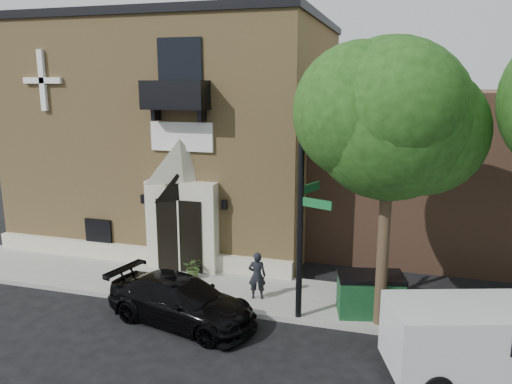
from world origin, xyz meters
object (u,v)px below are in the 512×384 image
street_sign (301,204)px  cargo_van (497,339)px  black_sedan (181,301)px  fire_hydrant (363,307)px  pedestrian_near (257,276)px  dumpster (370,294)px

street_sign → cargo_van: bearing=3.2°
black_sedan → cargo_van: bearing=-80.6°
fire_hydrant → pedestrian_near: pedestrian_near is taller
cargo_van → dumpster: cargo_van is taller
black_sedan → fire_hydrant: black_sedan is taller
black_sedan → pedestrian_near: bearing=-29.1°
street_sign → pedestrian_near: bearing=172.4°
fire_hydrant → cargo_van: bearing=-31.9°
black_sedan → dumpster: bearing=-57.8°
dumpster → black_sedan: bearing=-173.9°
pedestrian_near → street_sign: bearing=139.2°
dumpster → fire_hydrant: bearing=-126.7°
street_sign → dumpster: size_ratio=3.23×
street_sign → dumpster: bearing=42.0°
cargo_van → street_sign: (-4.88, 1.59, 2.44)m
dumpster → pedestrian_near: 3.44m
fire_hydrant → street_sign: bearing=-168.5°
black_sedan → fire_hydrant: size_ratio=6.38×
pedestrian_near → dumpster: bearing=166.3°
pedestrian_near → cargo_van: bearing=147.3°
street_sign → fire_hydrant: (1.76, 0.36, -2.98)m
black_sedan → cargo_van: (8.10, -0.56, 0.38)m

